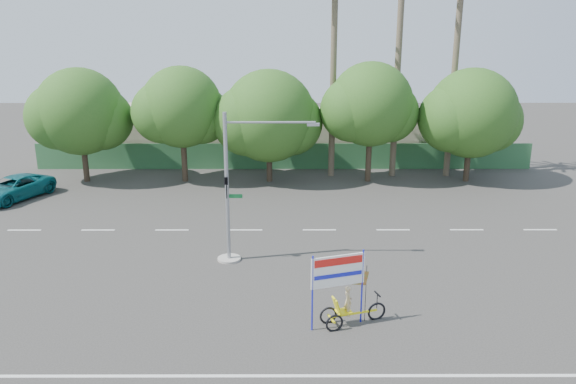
{
  "coord_description": "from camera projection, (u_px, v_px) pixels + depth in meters",
  "views": [
    {
      "loc": [
        0.23,
        -20.54,
        10.65
      ],
      "look_at": [
        0.29,
        3.47,
        3.5
      ],
      "focal_mm": 35.0,
      "sensor_mm": 36.0,
      "label": 1
    }
  ],
  "objects": [
    {
      "name": "ground",
      "position": [
        281.0,
        299.0,
        22.72
      ],
      "size": [
        120.0,
        120.0,
        0.0
      ],
      "primitive_type": "plane",
      "color": "#33302D",
      "rests_on": "ground"
    },
    {
      "name": "tree_far_left",
      "position": [
        79.0,
        114.0,
        38.58
      ],
      "size": [
        7.14,
        6.0,
        7.96
      ],
      "color": "#473828",
      "rests_on": "ground"
    },
    {
      "name": "tree_far_right",
      "position": [
        471.0,
        116.0,
        38.68
      ],
      "size": [
        7.38,
        6.2,
        7.94
      ],
      "color": "#473828",
      "rests_on": "ground"
    },
    {
      "name": "building_left",
      "position": [
        165.0,
        133.0,
        47.05
      ],
      "size": [
        12.0,
        8.0,
        4.0
      ],
      "primitive_type": "cube",
      "color": "beige",
      "rests_on": "ground"
    },
    {
      "name": "tree_right",
      "position": [
        370.0,
        107.0,
        38.49
      ],
      "size": [
        6.9,
        5.8,
        8.36
      ],
      "color": "#473828",
      "rests_on": "ground"
    },
    {
      "name": "palm_tall",
      "position": [
        400.0,
        28.0,
        38.44
      ],
      "size": [
        3.73,
        3.79,
        17.45
      ],
      "color": "#70604C",
      "rests_on": "ground"
    },
    {
      "name": "tree_left",
      "position": [
        181.0,
        110.0,
        38.51
      ],
      "size": [
        6.66,
        5.6,
        8.07
      ],
      "color": "#473828",
      "rests_on": "ground"
    },
    {
      "name": "traffic_signal",
      "position": [
        234.0,
        201.0,
        25.7
      ],
      "size": [
        4.72,
        1.1,
        7.0
      ],
      "color": "gray",
      "rests_on": "ground"
    },
    {
      "name": "tree_center",
      "position": [
        268.0,
        119.0,
        38.7
      ],
      "size": [
        7.62,
        6.4,
        7.85
      ],
      "color": "#473828",
      "rests_on": "ground"
    },
    {
      "name": "fence",
      "position": [
        284.0,
        156.0,
        43.04
      ],
      "size": [
        38.0,
        0.08,
        2.0
      ],
      "primitive_type": "cube",
      "color": "#336B3D",
      "rests_on": "ground"
    },
    {
      "name": "trike_billboard",
      "position": [
        345.0,
        296.0,
        20.45
      ],
      "size": [
        2.89,
        1.22,
        2.95
      ],
      "rotation": [
        0.0,
        0.0,
        0.31
      ],
      "color": "black",
      "rests_on": "ground"
    },
    {
      "name": "palm_mid",
      "position": [
        457.0,
        44.0,
        38.75
      ],
      "size": [
        3.73,
        3.79,
        15.45
      ],
      "color": "#70604C",
      "rests_on": "ground"
    },
    {
      "name": "pickup_truck",
      "position": [
        13.0,
        188.0,
        35.59
      ],
      "size": [
        4.33,
        5.78,
        1.46
      ],
      "primitive_type": "imported",
      "rotation": [
        0.0,
        0.0,
        -0.42
      ],
      "color": "#0E5D64",
      "rests_on": "ground"
    },
    {
      "name": "palm_short",
      "position": [
        334.0,
        52.0,
        38.89
      ],
      "size": [
        3.73,
        3.79,
        14.45
      ],
      "color": "#70604C",
      "rests_on": "ground"
    },
    {
      "name": "building_right",
      "position": [
        379.0,
        135.0,
        47.14
      ],
      "size": [
        14.0,
        8.0,
        3.6
      ],
      "primitive_type": "cube",
      "color": "beige",
      "rests_on": "ground"
    }
  ]
}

